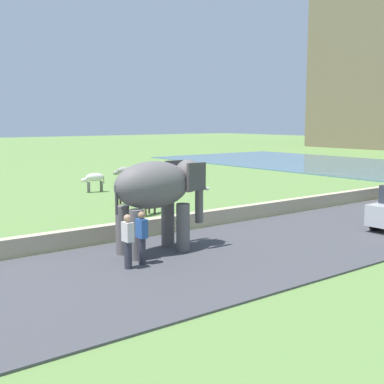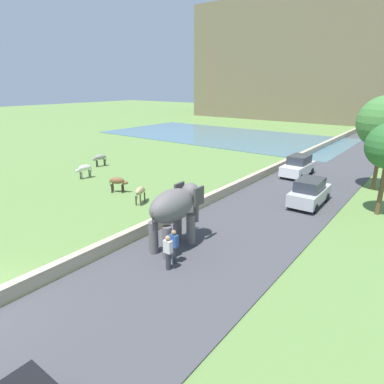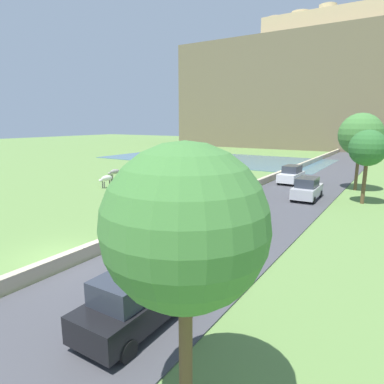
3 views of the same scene
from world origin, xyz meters
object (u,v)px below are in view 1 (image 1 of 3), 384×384
person_beside_elephant (142,237)px  cow_grey (124,172)px  cow_brown (126,189)px  cow_tan (148,197)px  person_trailing (128,241)px  cow_white (94,178)px  elephant (159,191)px

person_beside_elephant → cow_grey: (-17.32, 9.47, -0.04)m
cow_brown → cow_tan: bearing=-12.0°
person_trailing → cow_tan: (-6.93, 5.12, -0.04)m
cow_white → elephant: bearing=-18.8°
elephant → cow_grey: 18.37m
person_beside_elephant → cow_white: bearing=158.1°
cow_grey → person_beside_elephant: bearing=-28.7°
elephant → person_beside_elephant: 1.94m
elephant → cow_brown: elephant is taller
cow_grey → cow_brown: same height
person_trailing → cow_grey: size_ratio=1.15×
person_beside_elephant → cow_tan: 8.17m
cow_tan → cow_white: 8.26m
cow_brown → cow_white: same height
cow_tan → cow_brown: bearing=168.0°
person_trailing → cow_tan: size_ratio=1.17×
person_beside_elephant → person_trailing: size_ratio=1.00×
person_trailing → cow_white: (-15.07, 6.57, -0.04)m
person_trailing → cow_brown: size_ratio=1.21×
cow_brown → cow_white: 5.23m
elephant → cow_white: size_ratio=2.44×
person_beside_elephant → cow_grey: bearing=151.3°
cow_brown → person_beside_elephant: bearing=-28.1°
person_trailing → cow_grey: 20.15m
person_beside_elephant → person_trailing: same height
cow_tan → person_beside_elephant: bearing=-33.9°
person_beside_elephant → cow_tan: (-6.78, 4.56, -0.04)m
cow_grey → cow_brown: 8.69m
person_beside_elephant → person_trailing: 0.58m
elephant → person_trailing: bearing=-58.7°
person_trailing → cow_grey: bearing=150.1°
cow_tan → cow_brown: (-2.97, 0.63, 0.00)m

